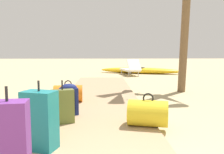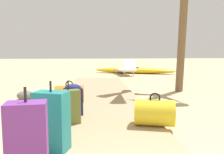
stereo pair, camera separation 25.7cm
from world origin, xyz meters
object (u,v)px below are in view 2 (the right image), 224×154
(duffel_bag_orange, at_px, (69,94))
(suitcase_olive, at_px, (69,107))
(suitcase_purple, at_px, (27,143))
(duffel_bag_yellow, at_px, (155,113))
(lounge_chair, at_px, (126,69))
(backpack_green, at_px, (51,117))
(backpack_navy, at_px, (73,99))
(kayak, at_px, (135,70))
(suitcase_teal, at_px, (52,121))

(duffel_bag_orange, xyz_separation_m, suitcase_olive, (0.14, -1.54, 0.08))
(suitcase_purple, height_order, duffel_bag_yellow, suitcase_purple)
(lounge_chair, bearing_deg, duffel_bag_yellow, -94.67)
(duffel_bag_orange, distance_m, backpack_green, 2.06)
(suitcase_purple, relative_size, backpack_navy, 1.51)
(duffel_bag_yellow, height_order, backpack_green, duffel_bag_yellow)
(kayak, bearing_deg, duffel_bag_orange, -110.85)
(suitcase_purple, relative_size, suitcase_olive, 1.23)
(duffel_bag_yellow, relative_size, suitcase_olive, 0.98)
(suitcase_teal, xyz_separation_m, suitcase_purple, (-0.09, -0.66, 0.01))
(suitcase_teal, height_order, lounge_chair, suitcase_teal)
(backpack_navy, xyz_separation_m, suitcase_olive, (-0.03, -0.48, -0.03))
(suitcase_purple, distance_m, duffel_bag_orange, 3.18)
(suitcase_olive, height_order, kayak, suitcase_olive)
(suitcase_olive, bearing_deg, lounge_chair, 75.81)
(suitcase_teal, height_order, duffel_bag_yellow, suitcase_teal)
(suitcase_teal, height_order, suitcase_olive, suitcase_teal)
(backpack_green, bearing_deg, backpack_navy, 78.48)
(backpack_navy, xyz_separation_m, backpack_green, (-0.20, -0.99, -0.04))
(suitcase_purple, distance_m, backpack_green, 1.13)
(suitcase_olive, relative_size, kayak, 0.16)
(lounge_chair, bearing_deg, suitcase_purple, -102.84)
(duffel_bag_orange, bearing_deg, backpack_green, -90.83)
(duffel_bag_orange, xyz_separation_m, backpack_green, (-0.03, -2.05, 0.06))
(duffel_bag_yellow, xyz_separation_m, duffel_bag_orange, (-1.45, 1.74, -0.01))
(duffel_bag_yellow, distance_m, duffel_bag_orange, 2.27)
(suitcase_olive, xyz_separation_m, backpack_green, (-0.17, -0.51, -0.01))
(duffel_bag_yellow, xyz_separation_m, backpack_navy, (-1.28, 0.67, 0.09))
(suitcase_olive, xyz_separation_m, lounge_chair, (1.96, 7.74, -0.02))
(suitcase_purple, xyz_separation_m, kayak, (2.75, 10.31, -0.28))
(duffel_bag_yellow, xyz_separation_m, lounge_chair, (0.65, 7.93, 0.05))
(suitcase_teal, relative_size, suitcase_purple, 0.96)
(suitcase_teal, xyz_separation_m, backpack_green, (-0.08, 0.47, -0.09))
(suitcase_purple, relative_size, duffel_bag_orange, 1.29)
(backpack_green, relative_size, lounge_chair, 0.30)
(duffel_bag_yellow, bearing_deg, suitcase_teal, -150.71)
(suitcase_purple, xyz_separation_m, suitcase_olive, (0.18, 1.64, -0.09))
(lounge_chair, distance_m, kayak, 1.13)
(duffel_bag_yellow, xyz_separation_m, backpack_green, (-1.48, -0.31, 0.05))
(backpack_green, bearing_deg, kayak, 73.36)
(backpack_navy, distance_m, lounge_chair, 7.51)
(duffel_bag_yellow, xyz_separation_m, kayak, (1.26, 8.87, -0.12))
(duffel_bag_yellow, relative_size, backpack_green, 1.39)
(suitcase_purple, bearing_deg, kayak, 75.06)
(suitcase_olive, relative_size, backpack_green, 1.42)
(suitcase_teal, xyz_separation_m, duffel_bag_orange, (-0.05, 2.52, -0.15))
(duffel_bag_orange, xyz_separation_m, kayak, (2.71, 7.13, -0.11))
(suitcase_teal, relative_size, duffel_bag_yellow, 1.20)
(suitcase_purple, xyz_separation_m, duffel_bag_yellow, (1.49, 1.44, -0.16))
(suitcase_teal, height_order, suitcase_purple, suitcase_purple)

